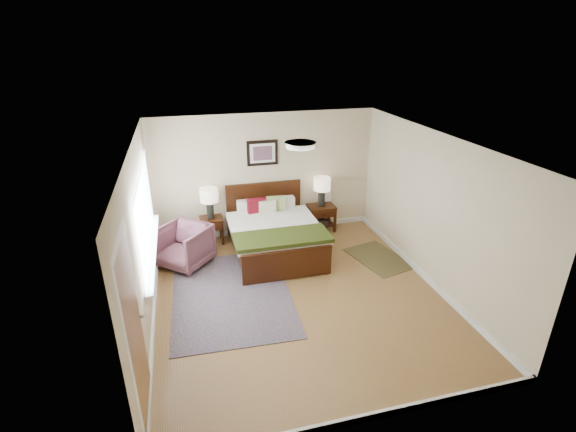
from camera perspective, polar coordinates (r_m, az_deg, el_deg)
The scene contains 18 objects.
floor at distance 6.84m, azimuth 1.45°, elevation -10.78°, with size 5.00×5.00×0.00m, color olive.
back_wall at distance 8.49m, azimuth -3.12°, elevation 5.60°, with size 4.50×0.04×2.50m, color #CBB893.
front_wall at distance 4.22m, azimuth 11.31°, elevation -15.00°, with size 4.50×0.04×2.50m, color #CBB893.
left_wall at distance 6.05m, azimuth -19.42°, elevation -3.38°, with size 0.04×5.00×2.50m, color #CBB893.
right_wall at distance 7.13m, azimuth 19.21°, elevation 0.75°, with size 0.04×5.00×2.50m, color #CBB893.
ceiling at distance 5.81m, azimuth 1.70°, elevation 10.07°, with size 4.50×5.00×0.02m, color white.
window at distance 6.63m, azimuth -18.75°, elevation 0.29°, with size 0.11×2.72×1.32m.
door at distance 4.65m, azimuth -20.16°, elevation -14.84°, with size 0.06×1.00×2.18m.
ceil_fixture at distance 5.82m, azimuth 1.70°, elevation 9.73°, with size 0.44×0.44×0.08m.
bed at distance 7.85m, azimuth -1.92°, elevation -1.78°, with size 1.67×2.02×1.09m.
wall_art at distance 8.32m, azimuth -3.52°, elevation 8.59°, with size 0.62×0.05×0.50m.
nightstand_left at distance 8.42m, azimuth -10.42°, elevation -1.06°, with size 0.44×0.40×0.53m.
nightstand_right at distance 8.87m, azimuth 4.56°, elevation 0.15°, with size 0.56×0.42×0.56m.
lamp_left at distance 8.23m, azimuth -10.71°, elevation 2.49°, with size 0.35×0.35×0.61m.
lamp_right at distance 8.65m, azimuth 4.67°, elevation 4.07°, with size 0.35×0.35×0.61m.
armchair at distance 7.71m, azimuth -14.04°, elevation -4.00°, with size 0.81×0.84×0.76m, color brown.
rug_persian at distance 6.91m, azimuth -7.73°, elevation -10.54°, with size 1.85×2.62×0.01m, color #0D1E43.
rug_navy at distance 8.05m, azimuth 12.34°, elevation -5.63°, with size 0.81×1.21×0.01m, color black.
Camera 1 is at (-1.59, -5.43, 3.84)m, focal length 26.00 mm.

